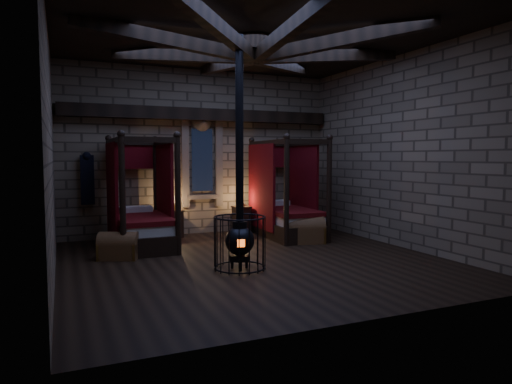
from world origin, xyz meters
name	(u,v)px	position (x,y,z in m)	size (l,w,h in m)	color
room	(253,62)	(0.00, 0.09, 3.74)	(7.02, 7.02, 4.29)	black
bed_left	(141,220)	(-1.77, 2.22, 0.59)	(1.23, 2.29, 2.37)	black
bed_right	(286,213)	(1.80, 2.21, 0.59)	(1.27, 2.32, 2.38)	black
trunk_left	(119,247)	(-2.37, 1.17, 0.24)	(0.86, 0.71, 0.54)	brown
trunk_right	(305,231)	(1.77, 1.21, 0.28)	(0.96, 0.73, 0.63)	brown
nightstand_left	(174,224)	(-0.85, 3.10, 0.34)	(0.49, 0.48, 0.82)	black
nightstand_right	(241,220)	(0.91, 3.01, 0.36)	(0.45, 0.44, 0.77)	black
stove	(240,236)	(-0.50, -0.52, 0.59)	(0.92, 0.92, 4.05)	black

